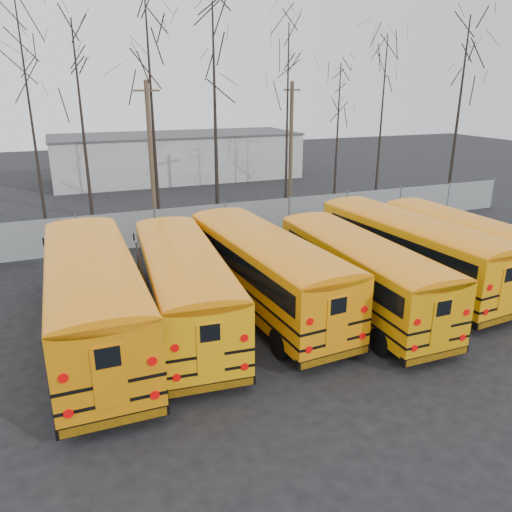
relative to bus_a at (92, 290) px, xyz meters
name	(u,v)px	position (x,y,z in m)	size (l,w,h in m)	color
ground	(331,325)	(8.01, -1.82, -1.93)	(120.00, 120.00, 0.00)	black
fence	(226,221)	(8.01, 10.18, -0.93)	(40.00, 0.04, 2.00)	gray
distant_building	(177,157)	(10.01, 30.18, 0.07)	(22.00, 8.00, 4.00)	#B2B3AE
bus_a	(92,290)	(0.00, 0.00, 0.00)	(2.78, 11.80, 3.29)	black
bus_b	(182,279)	(3.05, 0.19, -0.14)	(3.46, 11.07, 3.05)	black
bus_c	(263,265)	(6.23, 0.44, -0.10)	(3.31, 11.32, 3.13)	black
bus_d	(356,267)	(9.54, -0.90, -0.20)	(2.51, 10.59, 2.96)	black
bus_e	(406,245)	(12.90, 0.46, -0.10)	(3.55, 11.32, 3.12)	black
bus_f	(462,241)	(15.88, 0.39, -0.25)	(2.64, 10.32, 2.87)	black
utility_pole_left	(151,157)	(4.51, 12.88, 2.48)	(1.52, 0.44, 8.59)	brown
utility_pole_right	(291,143)	(15.10, 16.54, 2.47)	(1.48, 0.59, 8.57)	#4B3C2A
tree_2	(31,120)	(-1.54, 15.26, 4.55)	(0.26, 0.26, 12.96)	black
tree_3	(83,134)	(1.01, 13.28, 3.84)	(0.26, 0.26, 11.54)	black
tree_4	(153,122)	(4.83, 13.35, 4.36)	(0.26, 0.26, 12.58)	black
tree_5	(215,116)	(9.01, 14.89, 4.55)	(0.26, 0.26, 12.95)	black
tree_6	(287,120)	(14.41, 15.78, 4.13)	(0.26, 0.26, 12.11)	black
tree_7	(337,136)	(18.35, 15.70, 2.96)	(0.26, 0.26, 9.78)	black
tree_8	(381,122)	(21.83, 15.46, 3.86)	(0.26, 0.26, 11.58)	black
tree_9	(458,116)	(25.52, 11.84, 4.38)	(0.26, 0.26, 12.63)	black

